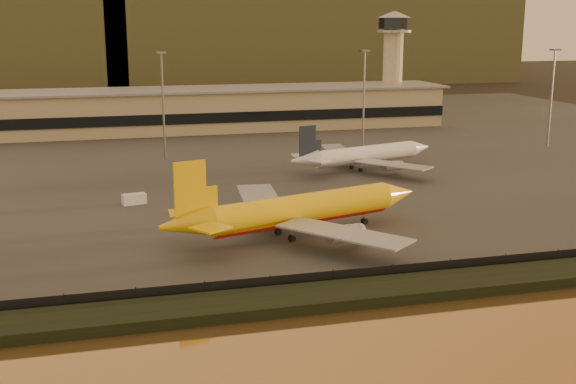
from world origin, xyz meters
name	(u,v)px	position (x,y,z in m)	size (l,w,h in m)	color
ground	(290,258)	(0.00, 0.00, 0.00)	(900.00, 900.00, 0.00)	black
embankment	(327,297)	(0.00, -17.00, 0.70)	(320.00, 7.00, 1.40)	black
tarmac	(198,147)	(0.00, 95.00, 0.10)	(320.00, 220.00, 0.20)	#2D2D2D
perimeter_fence	(317,281)	(0.00, -13.00, 1.30)	(300.00, 0.05, 2.20)	black
terminal_building	(135,112)	(-14.52, 125.55, 6.25)	(202.00, 25.00, 12.60)	tan
control_tower	(393,55)	(70.00, 131.00, 21.66)	(11.20, 11.20, 35.50)	tan
apron_light_masts	(270,94)	(15.00, 75.00, 15.70)	(152.20, 12.20, 25.40)	slate
distant_hills	(101,23)	(-20.74, 340.00, 31.39)	(470.00, 160.00, 70.00)	brown
dhl_cargo_jet	(298,210)	(3.84, 9.59, 4.24)	(44.56, 42.60, 13.54)	#E5B50C
white_narrowbody_jet	(364,155)	(31.78, 55.39, 3.48)	(37.49, 35.72, 10.98)	silver
gse_vehicle_yellow	(302,200)	(9.83, 28.49, 0.97)	(3.40, 1.53, 1.53)	#E5B50C
gse_vehicle_white	(134,199)	(-19.66, 36.35, 1.14)	(4.19, 1.89, 1.89)	silver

